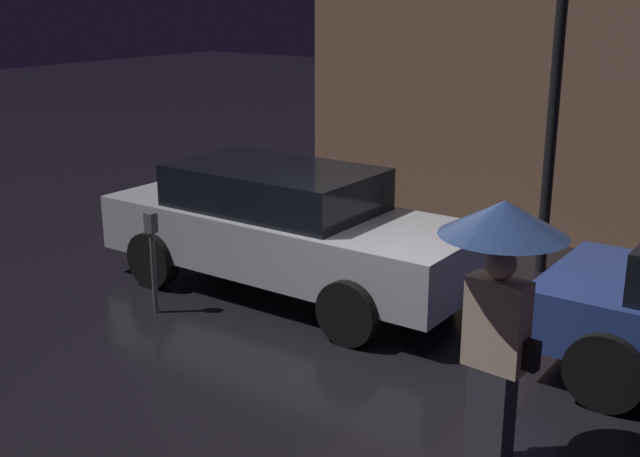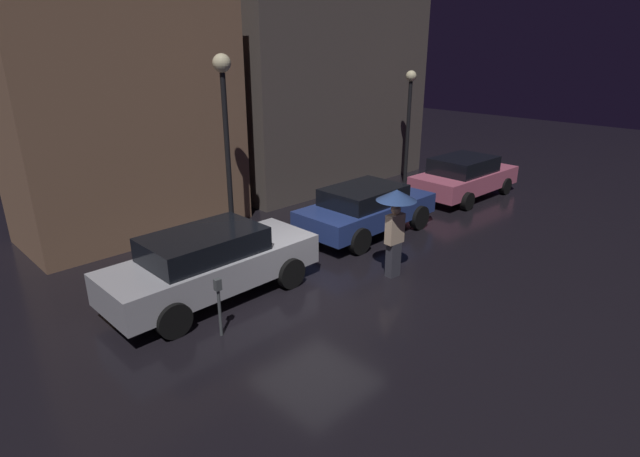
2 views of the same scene
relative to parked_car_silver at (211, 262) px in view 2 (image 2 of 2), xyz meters
name	(u,v)px [view 2 (image 2 of 2)]	position (x,y,z in m)	size (l,w,h in m)	color
ground_plane	(317,289)	(1.85, -1.31, -0.81)	(60.00, 60.00, 0.00)	black
building_facade_left	(124,113)	(0.79, 5.19, 2.56)	(6.05, 3.00, 6.73)	#8C664C
building_facade_right	(327,62)	(8.69, 5.19, 3.73)	(8.52, 3.00, 9.08)	#564C47
parked_car_silver	(211,262)	(0.00, 0.00, 0.00)	(4.67, 1.91, 1.52)	#B7B7BF
parked_car_blue	(366,208)	(5.32, 0.23, -0.05)	(4.30, 2.01, 1.40)	navy
parked_car_pink	(464,176)	(10.60, 0.18, -0.05)	(4.34, 2.03, 1.45)	#DB6684
pedestrian_with_umbrella	(396,213)	(3.59, -2.09, 0.76)	(0.92, 0.92, 2.12)	#383842
parking_meter	(219,301)	(-0.76, -1.42, -0.07)	(0.12, 0.10, 1.17)	#4C5154
street_lamp_near	(225,110)	(2.27, 2.50, 2.75)	(0.46, 0.46, 4.94)	black
street_lamp_far	(409,108)	(10.68, 2.78, 2.07)	(0.39, 0.39, 4.24)	black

